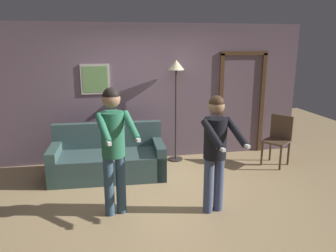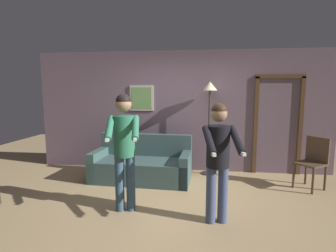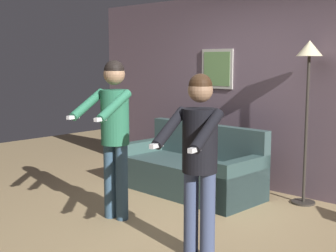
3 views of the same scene
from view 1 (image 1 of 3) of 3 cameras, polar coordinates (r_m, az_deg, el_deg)
name	(u,v)px [view 1 (image 1 of 3)]	position (r m, az deg, el deg)	size (l,w,h in m)	color
ground_plane	(160,202)	(4.87, -1.40, -13.08)	(12.00, 12.00, 0.00)	tan
back_wall_assembly	(143,93)	(6.32, -4.37, 5.72)	(6.40, 0.10, 2.60)	#64515E
couch	(108,160)	(5.76, -10.35, -5.88)	(1.94, 0.93, 0.87)	#374D4D
torchiere_lamp	(176,80)	(6.14, 1.42, 8.08)	(0.30, 0.30, 1.94)	#332D28
person_standing_left	(113,140)	(4.23, -9.48, -2.45)	(0.53, 0.72, 1.71)	#345169
person_standing_right	(216,145)	(4.31, 8.32, -3.25)	(0.51, 0.67, 1.60)	#414D71
dining_chair_distant	(278,137)	(6.46, 18.69, -1.84)	(0.59, 0.59, 0.93)	#4C3828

